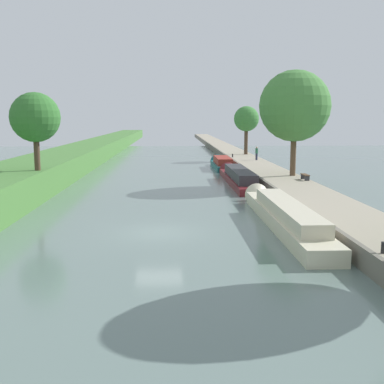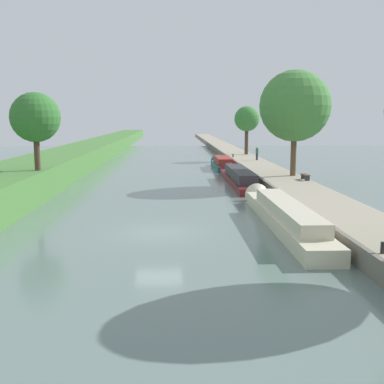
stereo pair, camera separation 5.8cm
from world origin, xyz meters
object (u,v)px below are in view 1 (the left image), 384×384
at_px(mooring_bollard_near, 383,248).
at_px(park_bench, 305,176).
at_px(person_walking, 257,153).
at_px(mooring_bollard_far, 233,156).
at_px(narrowboat_maroon, 238,177).
at_px(narrowboat_cream, 282,214).
at_px(narrowboat_teal, 222,163).

bearing_deg(mooring_bollard_near, park_bench, 81.92).
distance_m(person_walking, mooring_bollard_far, 4.96).
distance_m(mooring_bollard_far, park_bench, 23.69).
relative_size(narrowboat_maroon, person_walking, 9.73).
bearing_deg(narrowboat_maroon, person_walking, 73.23).
bearing_deg(narrowboat_cream, mooring_bollard_far, 87.19).
xyz_separation_m(person_walking, mooring_bollard_near, (-2.42, -41.17, -0.65)).
relative_size(narrowboat_teal, park_bench, 6.95).
xyz_separation_m(person_walking, mooring_bollard_far, (-2.42, 4.28, -0.65)).
xyz_separation_m(narrowboat_cream, mooring_bollard_far, (1.78, 36.36, 0.51)).
bearing_deg(mooring_bollard_near, narrowboat_teal, 92.75).
distance_m(narrowboat_teal, park_bench, 19.46).
xyz_separation_m(narrowboat_cream, mooring_bollard_near, (1.78, -9.09, 0.51)).
xyz_separation_m(narrowboat_teal, park_bench, (5.07, -18.77, 0.70)).
bearing_deg(mooring_bollard_far, mooring_bollard_near, -90.00).
bearing_deg(mooring_bollard_far, narrowboat_maroon, -95.75).
distance_m(narrowboat_maroon, park_bench, 7.07).
xyz_separation_m(narrowboat_cream, narrowboat_maroon, (-0.08, 17.85, -0.03)).
bearing_deg(park_bench, mooring_bollard_near, -98.08).
height_order(narrowboat_teal, mooring_bollard_near, narrowboat_teal).
bearing_deg(mooring_bollard_near, person_walking, 86.63).
distance_m(narrowboat_teal, mooring_bollard_near, 40.79).
relative_size(person_walking, park_bench, 1.11).
bearing_deg(mooring_bollard_far, park_bench, -82.44).
distance_m(narrowboat_maroon, mooring_bollard_far, 18.61).
bearing_deg(narrowboat_cream, narrowboat_teal, 90.31).
bearing_deg(park_bench, narrowboat_cream, -110.84).
height_order(narrowboat_maroon, person_walking, person_walking).
xyz_separation_m(narrowboat_cream, person_walking, (4.21, 32.08, 1.16)).
height_order(narrowboat_teal, park_bench, narrowboat_teal).
bearing_deg(mooring_bollard_far, narrowboat_teal, -112.52).
bearing_deg(person_walking, mooring_bollard_near, -93.37).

